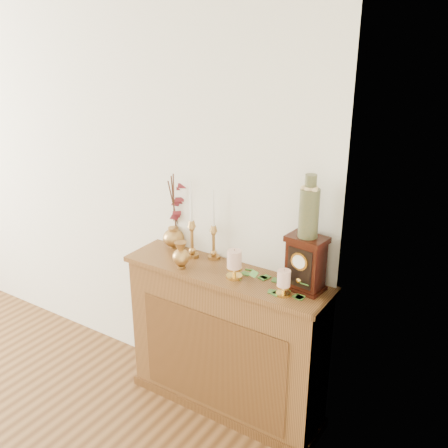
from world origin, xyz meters
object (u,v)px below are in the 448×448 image
Objects in this scene: ceramic_vase at (309,209)px; ginger_jar at (177,213)px; candlestick_left at (192,233)px; mantel_clock at (305,264)px; candlestick_center at (214,237)px; bud_vase at (181,255)px.

ginger_jar is at bearing 174.16° from ceramic_vase.
mantel_clock is at bearing -0.72° from candlestick_left.
bud_vase is at bearing -113.01° from candlestick_center.
candlestick_left is at bearing -26.92° from ginger_jar.
mantel_clock is (0.90, -0.10, -0.07)m from ginger_jar.
ginger_jar is 1.50× the size of ceramic_vase.
mantel_clock is at bearing 11.93° from bud_vase.
ceramic_vase is (0.70, 0.15, 0.37)m from bud_vase.
candlestick_left is 1.44× the size of ceramic_vase.
candlestick_center is 0.87× the size of ginger_jar.
ginger_jar reaches higher than bud_vase.
ceramic_vase is at bearing 90.00° from mantel_clock.
ginger_jar is at bearing 153.08° from candlestick_left.
bud_vase is at bearing -77.40° from candlestick_left.
candlestick_left reaches higher than bud_vase.
ceramic_vase is at bearing -5.08° from candlestick_center.
ginger_jar reaches higher than candlestick_left.
candlestick_left is 0.96× the size of ginger_jar.
candlestick_left is 1.56× the size of mantel_clock.
candlestick_left is at bearing 102.60° from bud_vase.
ginger_jar is (-0.20, 0.24, 0.14)m from bud_vase.
ceramic_vase reaches higher than ginger_jar.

